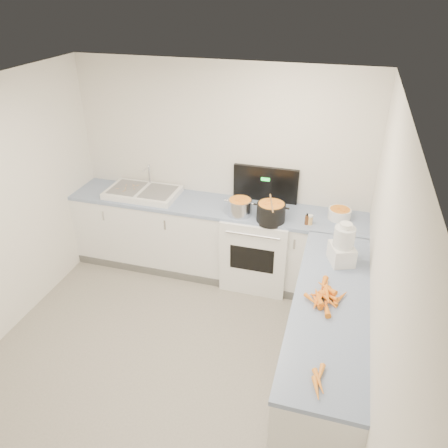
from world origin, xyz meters
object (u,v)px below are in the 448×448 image
(steel_pot, at_px, (240,208))
(black_pot, at_px, (271,213))
(sink, at_px, (143,192))
(stove, at_px, (258,246))
(mixing_bowl, at_px, (339,214))
(food_processor, at_px, (343,246))
(extract_bottle, at_px, (307,220))
(spice_jar, at_px, (310,220))

(steel_pot, xyz_separation_m, black_pot, (0.36, -0.05, 0.01))
(sink, distance_m, steel_pot, 1.26)
(stove, distance_m, black_pot, 0.61)
(mixing_bowl, xyz_separation_m, food_processor, (0.06, -0.86, 0.12))
(black_pot, xyz_separation_m, mixing_bowl, (0.71, 0.25, -0.03))
(steel_pot, bearing_deg, food_processor, -30.03)
(steel_pot, relative_size, food_processor, 0.66)
(extract_bottle, xyz_separation_m, food_processor, (0.39, -0.63, 0.12))
(stove, bearing_deg, sink, 179.38)
(black_pot, height_order, food_processor, food_processor)
(sink, relative_size, extract_bottle, 8.14)
(food_processor, bearing_deg, sink, 161.39)
(black_pot, distance_m, extract_bottle, 0.39)
(sink, xyz_separation_m, spice_jar, (2.03, -0.16, 0.01))
(sink, bearing_deg, spice_jar, -4.62)
(stove, height_order, sink, stove)
(sink, bearing_deg, food_processor, -18.61)
(sink, distance_m, food_processor, 2.52)
(steel_pot, bearing_deg, mixing_bowl, 10.94)
(stove, xyz_separation_m, spice_jar, (0.58, -0.15, 0.51))
(stove, height_order, mixing_bowl, stove)
(mixing_bowl, bearing_deg, black_pot, -160.38)
(sink, distance_m, black_pot, 1.62)
(mixing_bowl, relative_size, extract_bottle, 2.34)
(mixing_bowl, relative_size, food_processor, 0.60)
(stove, xyz_separation_m, food_processor, (0.93, -0.79, 0.64))
(spice_jar, bearing_deg, mixing_bowl, 37.22)
(spice_jar, bearing_deg, stove, 165.64)
(mixing_bowl, distance_m, extract_bottle, 0.40)
(black_pot, bearing_deg, steel_pot, 172.48)
(sink, xyz_separation_m, food_processor, (2.38, -0.80, 0.14))
(extract_bottle, distance_m, spice_jar, 0.04)
(stove, relative_size, mixing_bowl, 5.51)
(mixing_bowl, relative_size, spice_jar, 2.62)
(sink, bearing_deg, mixing_bowl, 1.43)
(black_pot, bearing_deg, food_processor, -38.08)
(black_pot, distance_m, spice_jar, 0.42)
(steel_pot, height_order, food_processor, food_processor)
(sink, xyz_separation_m, mixing_bowl, (2.32, 0.06, 0.02))
(steel_pot, relative_size, spice_jar, 2.87)
(steel_pot, xyz_separation_m, mixing_bowl, (1.07, 0.21, -0.02))
(sink, relative_size, mixing_bowl, 3.48)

